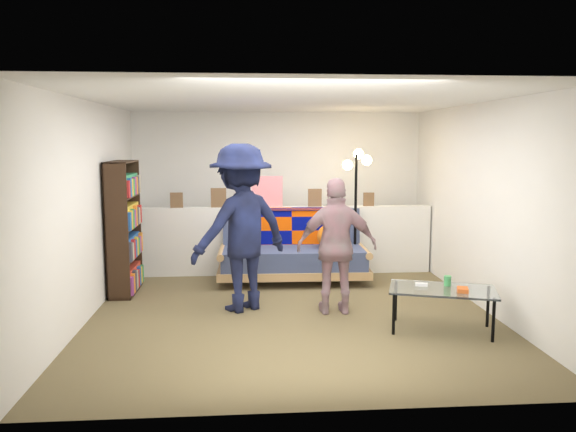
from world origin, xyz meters
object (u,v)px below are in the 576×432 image
object	(u,v)px
futon_sofa	(294,251)
coffee_table	(443,291)
floor_lamp	(357,187)
person_left	(241,228)
bookshelf	(124,232)
person_right	(337,246)

from	to	relation	value
futon_sofa	coffee_table	xyz separation A→B (m)	(1.35, -2.24, 0.00)
floor_lamp	person_left	bearing A→B (deg)	-138.06
bookshelf	person_left	world-z (taller)	person_left
coffee_table	person_left	size ratio (longest dim) A/B	0.62
bookshelf	coffee_table	bearing A→B (deg)	-26.48
futon_sofa	bookshelf	bearing A→B (deg)	-168.61
person_left	person_right	bearing A→B (deg)	134.46
floor_lamp	person_left	world-z (taller)	person_left
bookshelf	coffee_table	xyz separation A→B (m)	(3.59, -1.79, -0.38)
floor_lamp	person_right	world-z (taller)	floor_lamp
futon_sofa	person_right	distance (m)	1.63
futon_sofa	person_left	bearing A→B (deg)	-118.94
coffee_table	floor_lamp	world-z (taller)	floor_lamp
coffee_table	person_left	distance (m)	2.34
floor_lamp	person_left	size ratio (longest dim) A/B	0.96
bookshelf	person_left	xyz separation A→B (m)	(1.51, -0.87, 0.17)
floor_lamp	person_left	xyz separation A→B (m)	(-1.64, -1.47, -0.34)
futon_sofa	coffee_table	distance (m)	2.61
floor_lamp	person_right	bearing A→B (deg)	-108.21
person_left	person_right	distance (m)	1.12
futon_sofa	bookshelf	xyz separation A→B (m)	(-2.24, -0.45, 0.38)
person_right	coffee_table	bearing A→B (deg)	146.80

